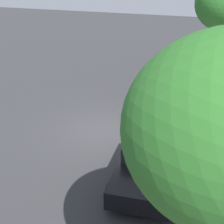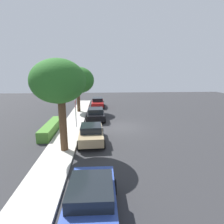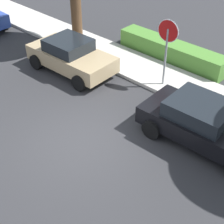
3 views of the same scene
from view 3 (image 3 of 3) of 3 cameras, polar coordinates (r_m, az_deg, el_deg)
name	(u,v)px [view 3 (image 3 of 3)]	position (r m, az deg, el deg)	size (l,w,h in m)	color
ground_plane	(82,140)	(11.06, -4.94, -4.65)	(60.00, 60.00, 0.00)	#2D2D30
sidewalk_curb	(170,81)	(14.03, 9.62, 5.14)	(32.00, 2.05, 0.14)	beige
stop_sign	(167,42)	(12.83, 9.13, 11.45)	(0.84, 0.08, 2.75)	gray
parked_car_black	(206,124)	(10.91, 15.34, -1.91)	(4.29, 2.15, 1.38)	black
parked_car_tan	(71,56)	(14.44, -6.86, 9.29)	(3.86, 2.05, 1.40)	tan
front_yard_hedge	(171,51)	(15.54, 9.81, 9.89)	(5.16, 0.92, 0.85)	#4C8433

